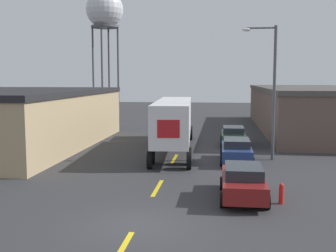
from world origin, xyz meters
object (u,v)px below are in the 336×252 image
object	(u,v)px
parked_car_right_near	(243,181)
fire_hydrant	(281,194)
water_tower	(105,11)
street_lamp	(271,84)
parked_car_right_mid	(236,150)
semi_truck	(175,119)
parked_car_right_far	(233,136)

from	to	relation	value
parked_car_right_near	fire_hydrant	xyz separation A→B (m)	(1.60, -0.56, -0.36)
water_tower	street_lamp	world-z (taller)	water_tower
parked_car_right_mid	water_tower	bearing A→B (deg)	117.25
semi_truck	street_lamp	size ratio (longest dim) A/B	1.75
street_lamp	fire_hydrant	distance (m)	10.98
water_tower	street_lamp	xyz separation A→B (m)	(20.59, -34.61, -10.36)
street_lamp	parked_car_right_far	bearing A→B (deg)	110.65
parked_car_right_far	fire_hydrant	world-z (taller)	parked_car_right_far
semi_truck	fire_hydrant	xyz separation A→B (m)	(6.03, -13.09, -1.91)
parked_car_right_mid	water_tower	size ratio (longest dim) A/B	0.25
semi_truck	street_lamp	distance (m)	7.77
parked_car_right_near	fire_hydrant	bearing A→B (deg)	-19.27
parked_car_right_mid	street_lamp	xyz separation A→B (m)	(2.17, 1.14, 4.19)
parked_car_right_far	fire_hydrant	size ratio (longest dim) A/B	5.15
parked_car_right_near	water_tower	size ratio (longest dim) A/B	0.25
parked_car_right_near	parked_car_right_mid	world-z (taller)	same
street_lamp	parked_car_right_near	bearing A→B (deg)	-102.99
parked_car_right_far	parked_car_right_mid	xyz separation A→B (m)	(0.00, -6.90, 0.00)
parked_car_right_far	street_lamp	bearing A→B (deg)	-69.35
semi_truck	water_tower	bearing A→B (deg)	110.42
water_tower	street_lamp	bearing A→B (deg)	-59.26
water_tower	parked_car_right_mid	bearing A→B (deg)	-62.75
water_tower	parked_car_right_far	bearing A→B (deg)	-57.45
semi_truck	parked_car_right_far	world-z (taller)	semi_truck
parked_car_right_mid	water_tower	world-z (taller)	water_tower
parked_car_right_far	water_tower	distance (m)	37.19
parked_car_right_mid	water_tower	xyz separation A→B (m)	(-18.42, 35.75, 14.55)
semi_truck	fire_hydrant	bearing A→B (deg)	-68.77
fire_hydrant	parked_car_right_near	bearing A→B (deg)	160.73
parked_car_right_mid	fire_hydrant	xyz separation A→B (m)	(1.60, -8.84, -0.36)
parked_car_right_mid	street_lamp	world-z (taller)	street_lamp
parked_car_right_far	parked_car_right_near	world-z (taller)	same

